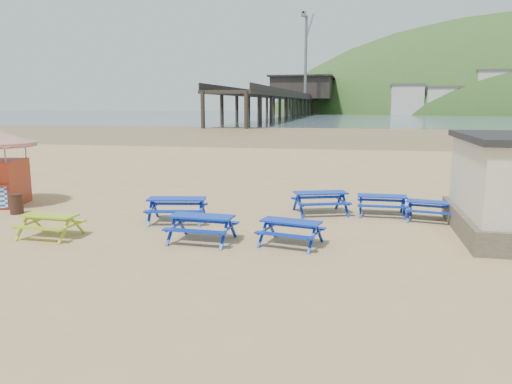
% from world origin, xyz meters
% --- Properties ---
extents(ground, '(400.00, 400.00, 0.00)m').
position_xyz_m(ground, '(0.00, 0.00, 0.00)').
color(ground, tan).
rests_on(ground, ground).
extents(wet_sand, '(400.00, 400.00, 0.00)m').
position_xyz_m(wet_sand, '(0.00, 55.00, 0.00)').
color(wet_sand, olive).
rests_on(wet_sand, ground).
extents(sea, '(400.00, 400.00, 0.00)m').
position_xyz_m(sea, '(0.00, 170.00, 0.01)').
color(sea, '#445561').
rests_on(sea, ground).
extents(picnic_table_blue_a, '(2.25, 1.93, 0.84)m').
position_xyz_m(picnic_table_blue_a, '(-2.45, 0.68, 0.42)').
color(picnic_table_blue_a, '#0A2697').
rests_on(picnic_table_blue_a, ground).
extents(picnic_table_blue_b, '(1.77, 1.43, 0.74)m').
position_xyz_m(picnic_table_blue_b, '(4.60, 3.17, 0.37)').
color(picnic_table_blue_b, '#0A2697').
rests_on(picnic_table_blue_b, ground).
extents(picnic_table_blue_c, '(2.37, 2.14, 0.82)m').
position_xyz_m(picnic_table_blue_c, '(2.36, 2.98, 0.41)').
color(picnic_table_blue_c, '#0A2697').
rests_on(picnic_table_blue_c, ground).
extents(picnic_table_blue_d, '(1.97, 1.62, 0.79)m').
position_xyz_m(picnic_table_blue_d, '(-0.82, -1.61, 0.40)').
color(picnic_table_blue_d, '#0A2697').
rests_on(picnic_table_blue_d, ground).
extents(picnic_table_blue_e, '(1.99, 1.73, 0.73)m').
position_xyz_m(picnic_table_blue_e, '(1.83, -1.45, 0.36)').
color(picnic_table_blue_e, '#0A2697').
rests_on(picnic_table_blue_e, ground).
extents(picnic_table_yellow, '(1.76, 1.44, 0.71)m').
position_xyz_m(picnic_table_yellow, '(-5.56, -2.07, 0.36)').
color(picnic_table_yellow, '#8AA90A').
rests_on(picnic_table_yellow, ground).
extents(litter_bin, '(0.52, 0.52, 0.76)m').
position_xyz_m(litter_bin, '(-8.78, 0.66, 0.39)').
color(litter_bin, '#3C221B').
rests_on(litter_bin, ground).
extents(pier, '(24.00, 220.00, 39.29)m').
position_xyz_m(pier, '(-17.99, 178.23, 5.46)').
color(pier, black).
rests_on(pier, ground).
extents(picnic_table_blue_g, '(1.87, 1.61, 0.69)m').
position_xyz_m(picnic_table_blue_g, '(6.26, 2.58, 0.35)').
color(picnic_table_blue_g, '#0A2697').
rests_on(picnic_table_blue_g, ground).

